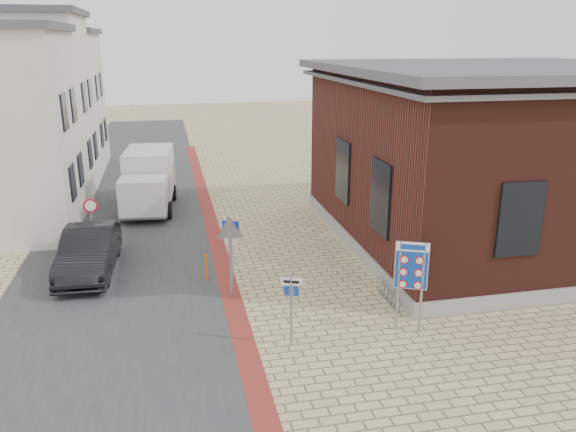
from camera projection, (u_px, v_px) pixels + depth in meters
name	position (u px, v px, depth m)	size (l,w,h in m)	color
ground	(324.00, 348.00, 14.61)	(120.00, 120.00, 0.00)	tan
road_strip	(133.00, 203.00, 27.48)	(7.00, 60.00, 0.02)	#38383A
curb_strip	(213.00, 231.00, 23.52)	(0.60, 40.00, 0.02)	maroon
brick_building	(499.00, 152.00, 21.90)	(13.00, 13.00, 6.80)	gray
townhouse_mid	(14.00, 105.00, 27.80)	(7.40, 6.40, 9.10)	beige
townhouse_far	(39.00, 101.00, 33.51)	(7.40, 6.40, 8.30)	beige
bike_rack	(388.00, 294.00, 17.11)	(0.08, 1.80, 0.60)	slate
sedan	(89.00, 251.00, 19.14)	(1.63, 4.67, 1.54)	black
box_truck	(148.00, 180.00, 26.21)	(2.56, 5.35, 2.72)	slate
border_sign	(411.00, 268.00, 14.94)	(0.83, 0.40, 2.59)	gray
essen_sign	(291.00, 299.00, 14.33)	(0.53, 0.24, 2.05)	gray
parking_sign	(231.00, 242.00, 17.45)	(0.51, 0.24, 2.41)	gray
yield_sign	(229.00, 237.00, 16.87)	(0.92, 0.16, 2.60)	gray
speed_sign	(92.00, 218.00, 20.31)	(0.52, 0.10, 2.23)	gray
bollard	(206.00, 267.00, 18.60)	(0.08, 0.08, 0.90)	orange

